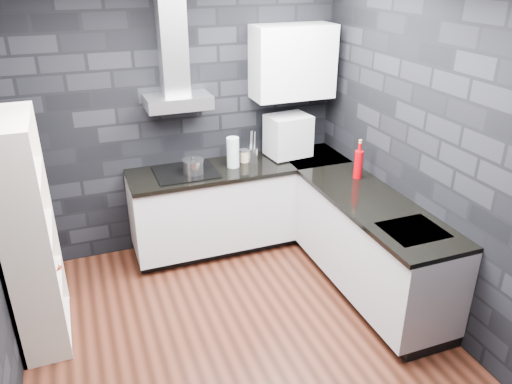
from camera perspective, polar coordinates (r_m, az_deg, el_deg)
ground at (r=4.23m, az=-2.37°, el=-15.59°), size 3.20×3.20×0.00m
wall_back at (r=4.99m, az=-8.65°, el=8.40°), size 3.20×0.05×2.70m
wall_front at (r=2.23m, az=10.82°, el=-14.38°), size 3.20×0.05×2.70m
wall_right at (r=4.25m, az=18.59°, el=4.45°), size 0.05×3.20×2.70m
toekick_back at (r=5.37m, az=-1.86°, el=-5.21°), size 2.18×0.50×0.10m
toekick_right at (r=4.76m, az=12.96°, el=-10.32°), size 0.50×1.78×0.10m
counter_back_cab at (r=5.13m, az=-1.78°, el=-1.27°), size 2.20×0.60×0.76m
counter_right_cab at (r=4.51m, az=13.05°, el=-5.96°), size 0.60×1.80×0.76m
counter_back_top at (r=4.96m, az=-1.81°, el=2.83°), size 2.20×0.62×0.04m
counter_right_top at (r=4.31m, az=13.45°, el=-1.42°), size 0.62×1.80×0.04m
counter_corner_top at (r=5.26m, az=6.44°, el=4.01°), size 0.62×0.62×0.04m
hood_body at (r=4.74m, az=-8.89°, el=10.15°), size 0.60×0.34×0.12m
hood_chimney at (r=4.70m, az=-9.50°, el=16.36°), size 0.24×0.20×0.90m
upper_cabinet at (r=5.02m, az=4.22°, el=14.61°), size 0.80×0.35×0.70m
cooktop at (r=4.82m, az=-8.04°, el=2.26°), size 0.58×0.50×0.01m
sink_rim at (r=3.96m, az=17.51°, el=-4.20°), size 0.44×0.40×0.01m
pot at (r=4.77m, az=-7.18°, el=2.88°), size 0.23×0.23×0.12m
glass_vase at (r=4.88m, az=-2.65°, el=4.55°), size 0.15×0.15×0.30m
storage_jar at (r=5.03m, az=-1.36°, el=4.09°), size 0.12×0.12×0.11m
utensil_crock at (r=5.03m, az=-0.43°, el=4.27°), size 0.14×0.14×0.14m
appliance_garage at (r=5.13m, az=3.69°, el=6.47°), size 0.45×0.37×0.42m
red_bottle at (r=4.71m, az=11.61°, el=3.10°), size 0.08×0.08×0.27m
bookshelf at (r=4.07m, az=-24.57°, el=-4.48°), size 0.59×0.87×1.80m
fruit_bowl at (r=3.95m, az=-24.71°, el=-4.80°), size 0.28×0.28×0.06m
book_red at (r=4.37m, az=-23.89°, el=-7.31°), size 0.14×0.11×0.21m
book_second at (r=4.38m, az=-24.17°, el=-6.93°), size 0.17×0.05×0.24m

